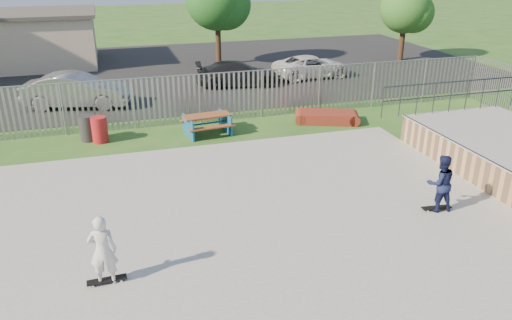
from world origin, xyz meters
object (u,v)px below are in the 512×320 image
object	(u,v)px
trash_bin_red	(100,130)
car_silver	(77,90)
picnic_table	(207,124)
skater_navy	(440,183)
skater_white	(103,250)
car_white	(312,66)
tree_right	(406,8)
trash_bin_grey	(88,128)
funbox	(327,117)
car_dark	(238,74)

from	to	relation	value
trash_bin_red	car_silver	world-z (taller)	car_silver
picnic_table	trash_bin_red	bearing A→B (deg)	169.81
skater_navy	skater_white	xyz separation A→B (m)	(-8.43, -0.77, 0.00)
car_white	skater_navy	size ratio (longest dim) A/B	2.79
tree_right	skater_navy	bearing A→B (deg)	-119.05
trash_bin_grey	car_white	bearing A→B (deg)	30.50
car_silver	skater_white	bearing A→B (deg)	-162.48
funbox	trash_bin_grey	world-z (taller)	trash_bin_grey
car_white	skater_navy	bearing A→B (deg)	164.87
trash_bin_red	picnic_table	bearing A→B (deg)	-3.38
skater_navy	picnic_table	bearing A→B (deg)	-54.32
funbox	trash_bin_grey	bearing A→B (deg)	-162.82
skater_white	car_dark	bearing A→B (deg)	-106.14
car_dark	tree_right	xyz separation A→B (m)	(11.72, 3.46, 2.60)
picnic_table	funbox	xyz separation A→B (m)	(4.98, -0.02, -0.17)
tree_right	car_silver	bearing A→B (deg)	-165.24
trash_bin_red	car_dark	bearing A→B (deg)	43.54
car_white	funbox	bearing A→B (deg)	157.34
car_dark	skater_white	world-z (taller)	skater_white
skater_navy	car_white	bearing A→B (deg)	-94.26
trash_bin_red	skater_white	size ratio (longest dim) A/B	0.61
picnic_table	tree_right	xyz separation A→B (m)	(14.72, 10.29, 2.86)
funbox	car_dark	bearing A→B (deg)	126.66
picnic_table	skater_white	size ratio (longest dim) A/B	1.26
trash_bin_grey	tree_right	distance (m)	21.60
trash_bin_red	car_silver	distance (m)	4.99
trash_bin_red	trash_bin_grey	xyz separation A→B (m)	(-0.42, 0.30, -0.00)
trash_bin_grey	car_white	world-z (taller)	car_white
funbox	tree_right	world-z (taller)	tree_right
skater_white	skater_navy	bearing A→B (deg)	-167.11
funbox	skater_white	xyz separation A→B (m)	(-8.87, -8.79, 0.71)
car_dark	skater_navy	bearing A→B (deg)	-166.80
car_white	skater_white	distance (m)	19.81
funbox	skater_navy	world-z (taller)	skater_navy
funbox	car_silver	xyz separation A→B (m)	(-9.82, 5.16, 0.56)
car_silver	tree_right	distance (m)	20.38
funbox	trash_bin_grey	xyz separation A→B (m)	(-9.33, 0.55, 0.26)
skater_navy	trash_bin_red	bearing A→B (deg)	-38.08
car_silver	skater_white	size ratio (longest dim) A/B	2.96
funbox	tree_right	size ratio (longest dim) A/B	0.50
trash_bin_red	skater_navy	bearing A→B (deg)	-44.31
funbox	car_dark	world-z (taller)	car_dark
tree_right	skater_navy	size ratio (longest dim) A/B	3.12
trash_bin_red	tree_right	bearing A→B (deg)	28.33
car_dark	skater_navy	world-z (taller)	skater_navy
picnic_table	car_dark	world-z (taller)	car_dark
trash_bin_grey	skater_navy	size ratio (longest dim) A/B	0.61
funbox	car_silver	size ratio (longest dim) A/B	0.52
trash_bin_red	car_white	xyz separation A→B (m)	(11.34, 7.23, 0.14)
car_silver	skater_navy	bearing A→B (deg)	-130.92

